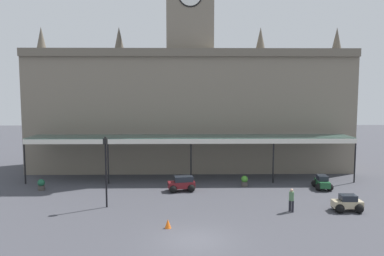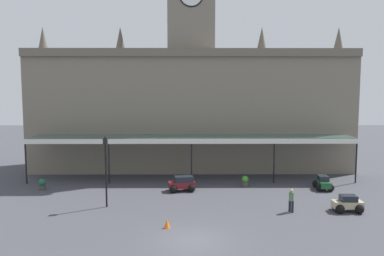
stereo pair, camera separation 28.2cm
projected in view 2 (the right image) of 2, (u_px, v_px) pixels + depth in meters
The scene contains 11 objects.
ground_plane at pixel (193, 240), 22.07m from camera, with size 140.00×140.00×0.00m, color #3F4047.
station_building at pixel (191, 102), 41.76m from camera, with size 33.59×7.21×22.27m.
entrance_canopy at pixel (191, 138), 36.28m from camera, with size 30.40×3.26×4.19m.
car_green_sedan at pixel (323, 184), 33.24m from camera, with size 1.62×2.11×1.19m.
car_beige_sedan at pixel (347, 205), 27.19m from camera, with size 2.07×1.56×1.19m.
car_maroon_estate at pixel (182, 185), 32.65m from camera, with size 2.37×1.80×1.27m.
pedestrian_crossing_forecourt at pixel (291, 199), 27.03m from camera, with size 0.34×0.34×1.67m.
victorian_lamppost at pixel (106, 164), 28.00m from camera, with size 0.30×0.30×5.25m.
traffic_cone at pixel (167, 224), 24.00m from camera, with size 0.40×0.40×0.57m, color orange.
planter_forecourt_centre at pixel (245, 181), 34.19m from camera, with size 0.60×0.60×0.96m.
planter_near_kerb at pixel (42, 184), 33.05m from camera, with size 0.60×0.60×0.96m.
Camera 2 is at (-0.21, -21.30, 8.66)m, focal length 36.04 mm.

